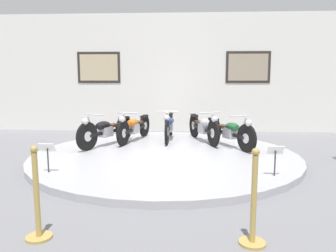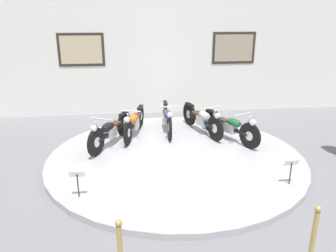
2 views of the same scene
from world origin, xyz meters
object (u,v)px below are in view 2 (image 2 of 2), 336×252
info_placard_front_centre (291,166)px  motorcycle_silver (202,119)px  motorcycle_green (231,126)px  info_placard_front_left (77,178)px  motorcycle_orange (134,122)px  motorcycle_blue (168,117)px  motorcycle_black (110,130)px

info_placard_front_centre → motorcycle_silver: bearing=109.2°
motorcycle_green → info_placard_front_left: (-3.38, -2.29, -0.01)m
motorcycle_orange → motorcycle_green: size_ratio=1.07×
motorcycle_silver → motorcycle_blue: bearing=165.6°
motorcycle_green → info_placard_front_centre: motorcycle_green is taller
motorcycle_silver → motorcycle_green: (0.58, -0.61, -0.01)m
motorcycle_black → motorcycle_orange: 0.84m
motorcycle_orange → info_placard_front_left: size_ratio=3.73×
motorcycle_orange → info_placard_front_centre: size_ratio=3.73×
motorcycle_blue → info_placard_front_centre: (1.91, -3.14, -0.02)m
motorcycle_orange → motorcycle_green: (2.36, -0.61, 0.00)m
motorcycle_silver → info_placard_front_left: motorcycle_silver is taller
motorcycle_blue → motorcycle_orange: bearing=-165.3°
motorcycle_blue → motorcycle_silver: 0.92m
info_placard_front_left → motorcycle_black: bearing=79.2°
motorcycle_black → info_placard_front_left: size_ratio=3.53×
motorcycle_green → info_placard_front_left: size_ratio=3.47×
motorcycle_orange → info_placard_front_centre: (2.80, -2.90, -0.01)m
motorcycle_blue → info_placard_front_left: 3.67m
motorcycle_black → motorcycle_silver: motorcycle_silver is taller
info_placard_front_left → info_placard_front_centre: size_ratio=1.00×
motorcycle_silver → info_placard_front_left: size_ratio=3.74×
motorcycle_green → motorcycle_black: bearing=180.0°
motorcycle_blue → info_placard_front_centre: 3.67m
motorcycle_silver → info_placard_front_centre: (1.02, -2.91, -0.02)m
motorcycle_silver → motorcycle_green: size_ratio=1.08×
motorcycle_blue → motorcycle_silver: same height
motorcycle_orange → motorcycle_blue: 0.92m
info_placard_front_left → info_placard_front_centre: 3.81m
motorcycle_green → info_placard_front_centre: bearing=-79.2°
motorcycle_orange → motorcycle_silver: 1.78m
info_placard_front_left → motorcycle_silver: bearing=46.1°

